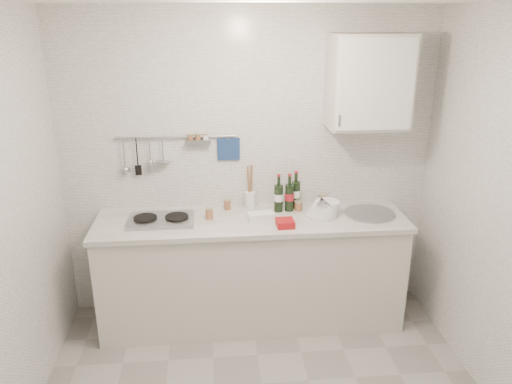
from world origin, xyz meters
The scene contains 15 objects.
ceiling centered at (0.00, 0.00, 2.50)m, with size 3.00×3.00×0.00m, color silver.
back_wall centered at (0.00, 1.40, 1.25)m, with size 3.00×0.02×2.50m, color silver.
counter centered at (0.01, 1.10, 0.43)m, with size 2.44×0.64×0.96m.
wall_rail centered at (-0.60, 1.37, 1.43)m, with size 0.98×0.09×0.34m.
wall_cabinet centered at (0.90, 1.22, 1.95)m, with size 0.60×0.38×0.70m.
plate_stack_hob centered at (-0.75, 1.09, 0.93)m, with size 0.26×0.26×0.02m.
plate_stack_sink centered at (0.58, 1.12, 0.97)m, with size 0.27×0.25×0.12m.
wine_bottles centered at (0.31, 1.26, 1.07)m, with size 0.22×0.14×0.31m.
butter_dish centered at (0.07, 1.06, 0.95)m, with size 0.20×0.10×0.06m, color white.
strawberry_punnet centered at (0.24, 0.92, 0.95)m, with size 0.13×0.13×0.05m, color #A91412.
utensil_crock centered at (0.01, 1.34, 1.01)m, with size 0.09×0.09×0.37m.
jar_a centered at (-0.18, 1.31, 0.97)m, with size 0.06×0.06×0.09m.
jar_b centered at (0.62, 1.35, 0.96)m, with size 0.06×0.06×0.08m.
jar_c centered at (0.39, 1.24, 0.96)m, with size 0.07×0.07×0.08m.
jar_d centered at (-0.33, 1.12, 0.97)m, with size 0.06×0.06×0.09m.
Camera 1 is at (-0.30, -2.49, 2.46)m, focal length 35.00 mm.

